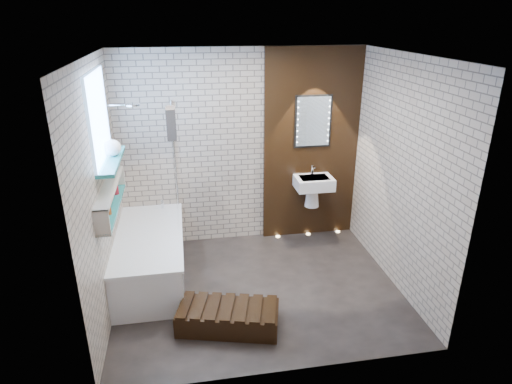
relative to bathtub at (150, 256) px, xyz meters
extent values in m
plane|color=black|center=(1.22, -0.45, -0.29)|extent=(3.20, 3.20, 0.00)
cube|color=tan|center=(1.22, 0.85, 1.01)|extent=(3.20, 0.04, 2.60)
cube|color=tan|center=(1.22, -1.75, 1.01)|extent=(3.20, 0.04, 2.60)
cube|color=tan|center=(-0.38, -0.45, 1.01)|extent=(0.04, 2.60, 2.60)
cube|color=tan|center=(2.82, -0.45, 1.01)|extent=(0.04, 2.60, 2.60)
plane|color=white|center=(1.22, -0.45, 2.31)|extent=(3.20, 3.20, 0.00)
cube|color=black|center=(2.17, 0.82, 1.01)|extent=(1.30, 0.06, 2.60)
cube|color=#7FADE0|center=(-0.36, -0.10, 1.71)|extent=(0.03, 1.00, 0.90)
cube|color=#217B7B|center=(-0.29, -0.10, 1.24)|extent=(0.18, 1.00, 0.04)
cube|color=#217B7B|center=(-0.31, -0.30, 0.79)|extent=(0.14, 1.30, 0.03)
cube|color=#B2A899|center=(-0.31, -0.30, 1.02)|extent=(0.14, 1.30, 0.03)
cube|color=#B2A899|center=(-0.31, -0.94, 0.91)|extent=(0.14, 0.03, 0.26)
cube|color=#B2A899|center=(-0.31, 0.33, 0.91)|extent=(0.14, 0.03, 0.26)
cube|color=white|center=(0.00, 0.00, -0.02)|extent=(0.75, 1.70, 0.55)
cube|color=white|center=(0.00, 0.00, 0.27)|extent=(0.79, 1.74, 0.03)
cylinder|color=silver|center=(0.15, 0.73, 0.35)|extent=(0.04, 0.04, 0.12)
cube|color=white|center=(0.35, 0.44, 0.99)|extent=(0.01, 0.78, 1.40)
cube|color=black|center=(0.35, 0.15, 1.56)|extent=(0.10, 0.26, 0.34)
cylinder|color=silver|center=(-0.08, 0.50, 1.71)|extent=(0.18, 0.18, 0.02)
cube|color=white|center=(2.17, 0.61, 0.56)|extent=(0.50, 0.36, 0.16)
cone|color=white|center=(2.17, 0.66, 0.34)|extent=(0.20, 0.20, 0.28)
cylinder|color=silver|center=(2.17, 0.71, 0.71)|extent=(0.03, 0.03, 0.14)
cube|color=black|center=(2.17, 0.78, 1.36)|extent=(0.50, 0.02, 0.70)
cube|color=silver|center=(2.17, 0.77, 1.36)|extent=(0.45, 0.01, 0.65)
cube|color=black|center=(0.81, -1.07, -0.18)|extent=(1.09, 0.69, 0.22)
cylinder|color=maroon|center=(-0.31, -0.78, 0.87)|extent=(0.05, 0.05, 0.11)
cylinder|color=#B74A1C|center=(-0.31, -0.51, 0.85)|extent=(0.05, 0.05, 0.09)
cylinder|color=maroon|center=(-0.31, 0.03, 0.89)|extent=(0.07, 0.07, 0.17)
sphere|color=white|center=(-0.28, 0.02, 1.35)|extent=(0.18, 0.18, 0.18)
cylinder|color=#FFD899|center=(1.72, 0.75, -0.29)|extent=(0.06, 0.06, 0.01)
cylinder|color=#FFD899|center=(2.17, 0.75, -0.29)|extent=(0.06, 0.06, 0.01)
cylinder|color=#FFD899|center=(2.62, 0.75, -0.29)|extent=(0.06, 0.06, 0.01)
camera|label=1|loc=(0.46, -4.70, 2.68)|focal=30.83mm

